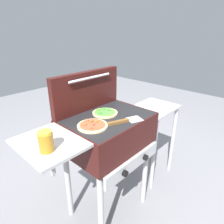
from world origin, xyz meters
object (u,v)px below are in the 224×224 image
(pizza_pepperoni, at_px, (92,125))
(prep_table, at_px, (152,127))
(topping_bowl_near, at_px, (148,105))
(sauce_jar, at_px, (46,141))
(topping_bowl_far, at_px, (164,106))
(pizza_veggie, at_px, (105,113))
(spatula, at_px, (125,121))
(grill, at_px, (107,135))

(pizza_pepperoni, relative_size, prep_table, 0.26)
(topping_bowl_near, bearing_deg, sauce_jar, -174.59)
(topping_bowl_far, bearing_deg, pizza_veggie, 169.32)
(spatula, relative_size, prep_table, 0.33)
(pizza_pepperoni, distance_m, sauce_jar, 0.35)
(pizza_veggie, bearing_deg, sauce_jar, -167.60)
(pizza_pepperoni, height_order, topping_bowl_near, pizza_pepperoni)
(pizza_pepperoni, xyz_separation_m, topping_bowl_far, (0.89, -0.04, -0.10))
(spatula, height_order, topping_bowl_far, spatula)
(grill, bearing_deg, pizza_pepperoni, -168.08)
(sauce_jar, xyz_separation_m, spatula, (0.55, -0.08, -0.05))
(topping_bowl_near, bearing_deg, topping_bowl_far, -48.18)
(pizza_pepperoni, bearing_deg, prep_table, 2.71)
(sauce_jar, distance_m, topping_bowl_far, 1.25)
(pizza_pepperoni, relative_size, sauce_jar, 1.74)
(grill, distance_m, sauce_jar, 0.56)
(sauce_jar, bearing_deg, spatula, -8.31)
(pizza_pepperoni, relative_size, topping_bowl_near, 1.79)
(pizza_veggie, distance_m, topping_bowl_far, 0.71)
(sauce_jar, relative_size, topping_bowl_far, 0.98)
(grill, relative_size, spatula, 3.65)
(pizza_veggie, relative_size, topping_bowl_near, 1.68)
(topping_bowl_near, bearing_deg, grill, -176.31)
(pizza_veggie, xyz_separation_m, prep_table, (0.64, -0.05, -0.35))
(pizza_pepperoni, height_order, sauce_jar, sauce_jar)
(pizza_veggie, relative_size, prep_table, 0.24)
(grill, relative_size, topping_bowl_near, 8.49)
(grill, xyz_separation_m, pizza_pepperoni, (-0.17, -0.04, 0.15))
(prep_table, xyz_separation_m, topping_bowl_near, (-0.05, 0.04, 0.25))
(grill, relative_size, prep_table, 1.22)
(pizza_pepperoni, distance_m, topping_bowl_near, 0.80)
(grill, height_order, topping_bowl_far, grill)
(grill, bearing_deg, sauce_jar, -172.53)
(sauce_jar, relative_size, spatula, 0.44)
(prep_table, bearing_deg, sauce_jar, -176.53)
(sauce_jar, relative_size, topping_bowl_near, 1.02)
(pizza_pepperoni, height_order, spatula, pizza_pepperoni)
(pizza_pepperoni, relative_size, spatula, 0.77)
(topping_bowl_near, bearing_deg, prep_table, -33.08)
(prep_table, xyz_separation_m, topping_bowl_far, (0.05, -0.08, 0.25))
(pizza_veggie, relative_size, sauce_jar, 1.64)
(pizza_veggie, distance_m, sauce_jar, 0.57)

